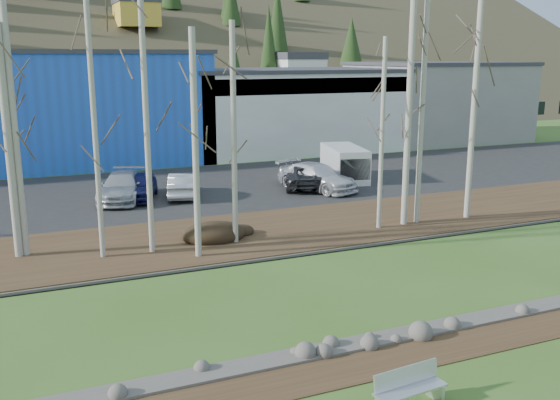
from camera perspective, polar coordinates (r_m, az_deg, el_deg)
name	(u,v)px	position (r m, az deg, el deg)	size (l,w,h in m)	color
ground	(471,388)	(16.45, 17.09, -16.15)	(200.00, 200.00, 0.00)	#36571B
dirt_strip	(420,351)	(17.89, 12.66, -13.33)	(80.00, 1.80, 0.03)	#382616
near_bank_rocks	(399,337)	(18.63, 10.83, -12.19)	(80.00, 0.80, 0.50)	#47423D
river	(332,289)	(21.85, 4.79, -8.11)	(80.00, 8.00, 0.90)	black
far_bank_rocks	(285,255)	(25.32, 0.44, -5.05)	(80.00, 0.80, 0.46)	#47423D
far_bank	(256,233)	(28.13, -2.18, -3.04)	(80.00, 7.00, 0.15)	#382616
parking_lot	(194,189)	(37.84, -7.90, 1.03)	(80.00, 14.00, 0.14)	black
building_blue	(64,106)	(50.02, -19.13, 8.08)	(20.40, 12.24, 8.30)	#214DB3
building_white	(284,109)	(54.42, 0.34, 8.35)	(18.36, 12.24, 6.80)	beige
building_grey	(436,101)	(62.54, 14.07, 8.80)	(14.28, 12.24, 7.30)	slate
bench_intact	(409,388)	(15.18, 11.71, -16.49)	(1.85, 0.70, 0.91)	silver
dirt_mound	(214,233)	(27.05, -6.09, -3.00)	(2.80, 1.98, 0.55)	black
birch_0	(14,123)	(25.85, -23.14, 6.47)	(0.26, 0.26, 10.44)	#B2AFA0
birch_1	(95,134)	(24.63, -16.55, 5.81)	(0.21, 0.21, 9.69)	#B2AFA0
birch_2	(8,144)	(25.89, -23.58, 4.75)	(0.31, 0.31, 8.93)	#B2AFA0
birch_3	(145,104)	(24.72, -12.20, 8.55)	(0.23, 0.23, 11.81)	#B2AFA0
birch_4	(195,146)	(23.99, -7.75, 4.93)	(0.25, 0.25, 8.76)	#B2AFA0
birch_5	(234,135)	(25.73, -4.24, 5.94)	(0.23, 0.23, 9.10)	#B2AFA0
birch_6	(382,135)	(28.28, 9.30, 5.88)	(0.20, 0.20, 8.54)	#B2AFA0
birch_7	(409,107)	(29.04, 11.71, 8.31)	(0.29, 0.29, 10.91)	#B2AFA0
birch_8	(474,109)	(31.11, 17.30, 7.94)	(0.27, 0.27, 10.52)	#B2AFA0
birch_9	(423,89)	(29.45, 12.95, 9.85)	(0.24, 0.24, 12.48)	#B2AFA0
car_1	(122,187)	(35.13, -14.22, 1.20)	(2.12, 5.21, 1.51)	#A3A6AA
car_2	(139,186)	(35.16, -12.73, 1.23)	(1.71, 4.25, 1.45)	#121443
car_3	(182,185)	(35.36, -8.93, 1.39)	(1.44, 4.12, 1.36)	#BCBCBE
car_4	(303,176)	(37.53, 2.15, 2.24)	(2.30, 4.99, 1.39)	#2B2A2E
car_5	(317,177)	(36.77, 3.41, 2.12)	(2.16, 5.32, 1.54)	silver
van_white	(345,164)	(39.86, 5.99, 3.33)	(3.00, 5.10, 2.09)	white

